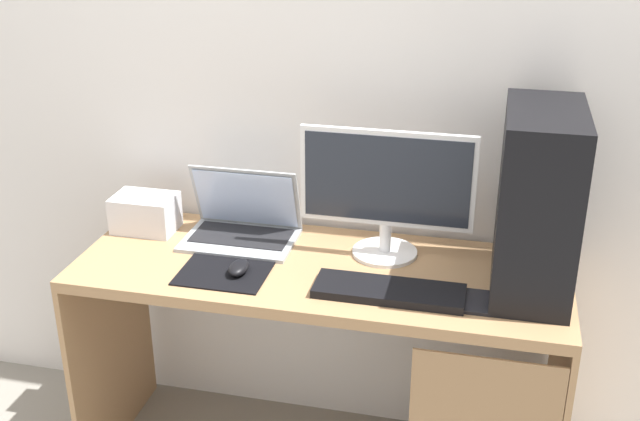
{
  "coord_description": "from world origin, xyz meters",
  "views": [
    {
      "loc": [
        0.47,
        -2.03,
        1.85
      ],
      "look_at": [
        0.0,
        0.0,
        0.94
      ],
      "focal_mm": 43.9,
      "sensor_mm": 36.0,
      "label": 1
    }
  ],
  "objects": [
    {
      "name": "wall_back",
      "position": [
        0.0,
        0.32,
        1.3
      ],
      "size": [
        4.0,
        0.05,
        2.6
      ],
      "color": "silver",
      "rests_on": "ground_plane"
    },
    {
      "name": "cell_phone",
      "position": [
        0.47,
        -0.12,
        0.76
      ],
      "size": [
        0.07,
        0.13,
        0.01
      ],
      "primitive_type": "cube",
      "color": "black",
      "rests_on": "desk"
    },
    {
      "name": "mousepad",
      "position": [
        -0.26,
        -0.12,
        0.76
      ],
      "size": [
        0.26,
        0.2,
        0.0
      ],
      "primitive_type": "cube",
      "color": "black",
      "rests_on": "desk"
    },
    {
      "name": "monitor",
      "position": [
        0.18,
        0.11,
        0.97
      ],
      "size": [
        0.52,
        0.2,
        0.4
      ],
      "color": "white",
      "rests_on": "desk"
    },
    {
      "name": "desk",
      "position": [
        0.02,
        -0.01,
        0.6
      ],
      "size": [
        1.47,
        0.55,
        0.76
      ],
      "color": "#A37A51",
      "rests_on": "ground_plane"
    },
    {
      "name": "laptop",
      "position": [
        -0.29,
        0.13,
        0.81
      ],
      "size": [
        0.35,
        0.24,
        0.23
      ],
      "color": "#9EA3A8",
      "rests_on": "desk"
    },
    {
      "name": "projector",
      "position": [
        -0.61,
        0.12,
        0.82
      ],
      "size": [
        0.2,
        0.14,
        0.12
      ],
      "primitive_type": "cube",
      "color": "silver",
      "rests_on": "desk"
    },
    {
      "name": "pc_tower",
      "position": [
        0.6,
        0.02,
        1.02
      ],
      "size": [
        0.21,
        0.4,
        0.52
      ],
      "primitive_type": "cube",
      "color": "black",
      "rests_on": "desk"
    },
    {
      "name": "mouse_left",
      "position": [
        -0.22,
        -0.11,
        0.78
      ],
      "size": [
        0.06,
        0.1,
        0.03
      ],
      "primitive_type": "ellipsoid",
      "color": "black",
      "rests_on": "mousepad"
    },
    {
      "name": "keyboard",
      "position": [
        0.23,
        -0.13,
        0.77
      ],
      "size": [
        0.42,
        0.14,
        0.02
      ],
      "primitive_type": "cube",
      "color": "black",
      "rests_on": "desk"
    }
  ]
}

